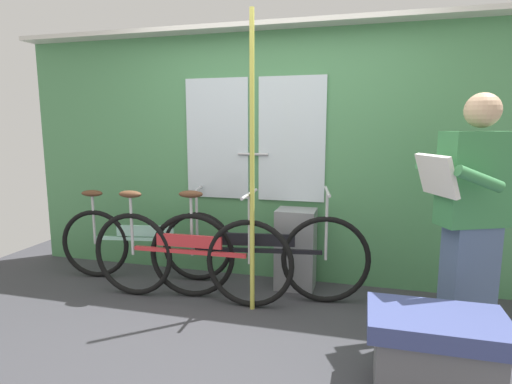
% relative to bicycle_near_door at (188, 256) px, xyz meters
% --- Properties ---
extents(ground_plane, '(6.02, 4.27, 0.04)m').
position_rel_bicycle_near_door_xyz_m(ground_plane, '(0.56, -0.61, -0.40)').
color(ground_plane, '#38383D').
extents(train_door_wall, '(5.02, 0.28, 2.28)m').
position_rel_bicycle_near_door_xyz_m(train_door_wall, '(0.56, 0.72, 0.81)').
color(train_door_wall, '#4C8C56').
rests_on(train_door_wall, ground_plane).
extents(bicycle_near_door, '(1.72, 0.44, 0.92)m').
position_rel_bicycle_near_door_xyz_m(bicycle_near_door, '(0.00, 0.00, 0.00)').
color(bicycle_near_door, black).
rests_on(bicycle_near_door, ground_plane).
extents(bicycle_leaning_behind, '(1.61, 0.46, 0.86)m').
position_rel_bicycle_near_door_xyz_m(bicycle_leaning_behind, '(-0.60, 0.35, -0.03)').
color(bicycle_leaning_behind, black).
rests_on(bicycle_leaning_behind, ground_plane).
extents(bicycle_by_pole, '(1.79, 0.46, 0.92)m').
position_rel_bicycle_near_door_xyz_m(bicycle_by_pole, '(0.53, 0.17, 0.00)').
color(bicycle_by_pole, black).
rests_on(bicycle_by_pole, ground_plane).
extents(passenger_reading_newspaper, '(0.62, 0.56, 1.62)m').
position_rel_bicycle_near_door_xyz_m(passenger_reading_newspaper, '(2.02, -0.13, 0.48)').
color(passenger_reading_newspaper, slate).
rests_on(passenger_reading_newspaper, ground_plane).
extents(trash_bin_by_wall, '(0.34, 0.28, 0.70)m').
position_rel_bicycle_near_door_xyz_m(trash_bin_by_wall, '(0.79, 0.51, -0.03)').
color(trash_bin_by_wall, gray).
rests_on(trash_bin_by_wall, ground_plane).
extents(handrail_pole, '(0.04, 0.04, 2.24)m').
position_rel_bicycle_near_door_xyz_m(handrail_pole, '(0.54, -0.02, 0.74)').
color(handrail_pole, '#C6C14C').
rests_on(handrail_pole, ground_plane).
extents(bench_seat_corner, '(0.70, 0.44, 0.45)m').
position_rel_bicycle_near_door_xyz_m(bench_seat_corner, '(1.75, -0.77, -0.14)').
color(bench_seat_corner, '#3D477F').
rests_on(bench_seat_corner, ground_plane).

